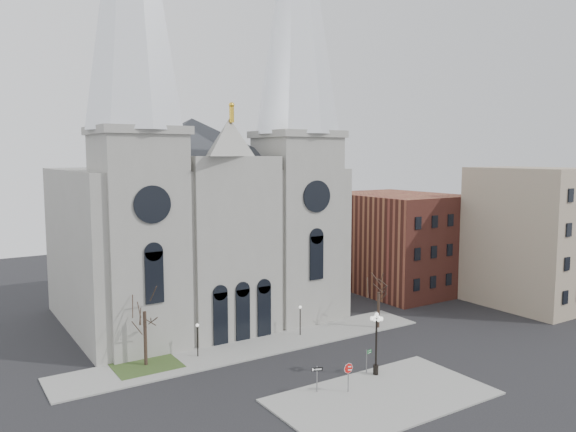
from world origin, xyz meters
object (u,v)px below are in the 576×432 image
one_way_sign (317,374)px  stop_sign (348,371)px  street_name_sign (367,359)px  globe_lamp (376,336)px

one_way_sign → stop_sign: bearing=-11.4°
one_way_sign → street_name_sign: one_way_sign is taller
stop_sign → street_name_sign: (4.08, 2.38, -0.52)m
globe_lamp → one_way_sign: size_ratio=2.58×
globe_lamp → one_way_sign: (-6.57, -0.16, -2.07)m
globe_lamp → one_way_sign: 6.89m
globe_lamp → street_name_sign: (-0.33, 0.81, -2.31)m
stop_sign → street_name_sign: size_ratio=1.18×
stop_sign → globe_lamp: 5.01m
one_way_sign → street_name_sign: (6.24, 0.97, -0.24)m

